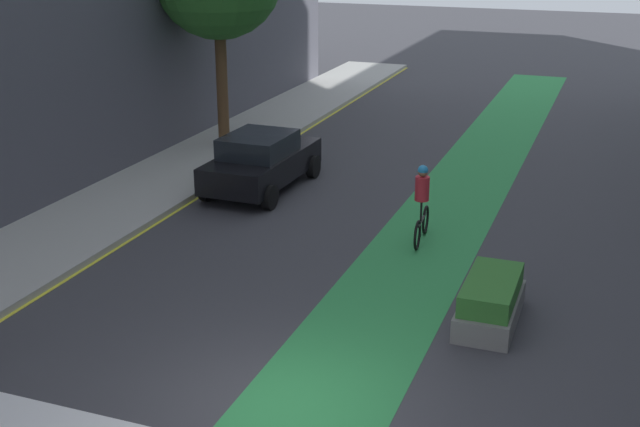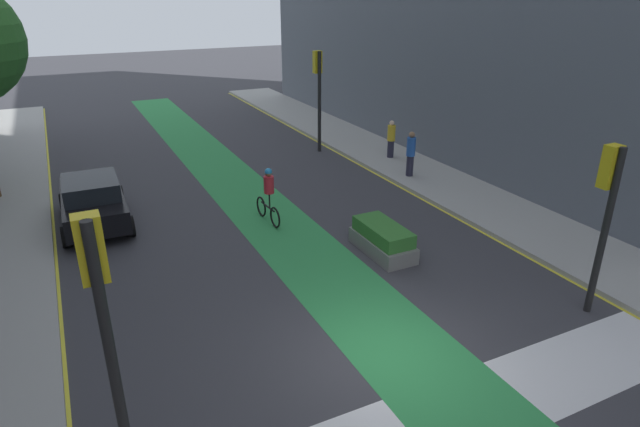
% 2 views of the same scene
% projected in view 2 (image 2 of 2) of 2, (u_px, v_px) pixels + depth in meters
% --- Properties ---
extents(ground_plane, '(120.00, 120.00, 0.00)m').
position_uv_depth(ground_plane, '(384.00, 355.00, 11.11)').
color(ground_plane, '#38383D').
extents(bike_lane_paint, '(2.40, 60.00, 0.01)m').
position_uv_depth(bike_lane_paint, '(403.00, 349.00, 11.29)').
color(bike_lane_paint, '#2D8C47').
rests_on(bike_lane_paint, ground_plane).
extents(crosswalk_band, '(12.00, 1.80, 0.01)m').
position_uv_depth(crosswalk_band, '(446.00, 419.00, 9.46)').
color(crosswalk_band, silver).
rests_on(crosswalk_band, ground_plane).
extents(sidewalk_right, '(3.00, 60.00, 0.15)m').
position_uv_depth(sidewalk_right, '(626.00, 273.00, 14.12)').
color(sidewalk_right, '#9E9E99').
rests_on(sidewalk_right, ground_plane).
extents(curb_stripe_right, '(0.16, 60.00, 0.01)m').
position_uv_depth(curb_stripe_right, '(586.00, 289.00, 13.54)').
color(curb_stripe_right, yellow).
rests_on(curb_stripe_right, ground_plane).
extents(traffic_signal_near_right, '(0.35, 0.52, 3.96)m').
position_uv_depth(traffic_signal_near_right, '(607.00, 198.00, 11.65)').
color(traffic_signal_near_right, black).
rests_on(traffic_signal_near_right, ground_plane).
extents(traffic_signal_near_left, '(0.35, 0.52, 4.38)m').
position_uv_depth(traffic_signal_near_left, '(102.00, 307.00, 7.19)').
color(traffic_signal_near_left, black).
rests_on(traffic_signal_near_left, ground_plane).
extents(traffic_signal_far_right, '(0.35, 0.52, 4.46)m').
position_uv_depth(traffic_signal_far_right, '(318.00, 82.00, 23.74)').
color(traffic_signal_far_right, black).
rests_on(traffic_signal_far_right, ground_plane).
extents(car_black_left_far, '(2.10, 4.24, 1.57)m').
position_uv_depth(car_black_left_far, '(93.00, 201.00, 16.94)').
color(car_black_left_far, black).
rests_on(car_black_left_far, ground_plane).
extents(cyclist_in_lane, '(0.32, 1.73, 1.86)m').
position_uv_depth(cyclist_in_lane, '(268.00, 194.00, 16.97)').
color(cyclist_in_lane, black).
rests_on(cyclist_in_lane, ground_plane).
extents(pedestrian_sidewalk_right_a, '(0.34, 0.34, 1.76)m').
position_uv_depth(pedestrian_sidewalk_right_a, '(411.00, 153.00, 20.84)').
color(pedestrian_sidewalk_right_a, '#262638').
rests_on(pedestrian_sidewalk_right_a, sidewalk_right).
extents(pedestrian_sidewalk_right_b, '(0.34, 0.34, 1.62)m').
position_uv_depth(pedestrian_sidewalk_right_b, '(391.00, 139.00, 23.15)').
color(pedestrian_sidewalk_right_b, '#262638').
rests_on(pedestrian_sidewalk_right_b, sidewalk_right).
extents(median_planter, '(1.00, 2.19, 0.85)m').
position_uv_depth(median_planter, '(383.00, 240.00, 15.25)').
color(median_planter, slate).
rests_on(median_planter, ground_plane).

